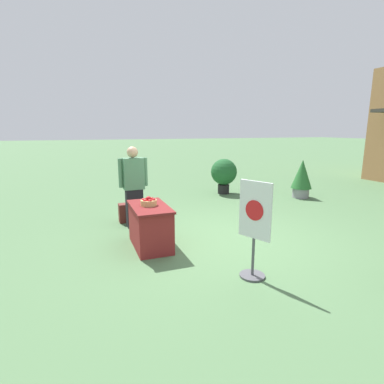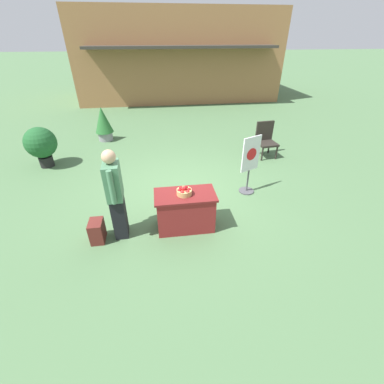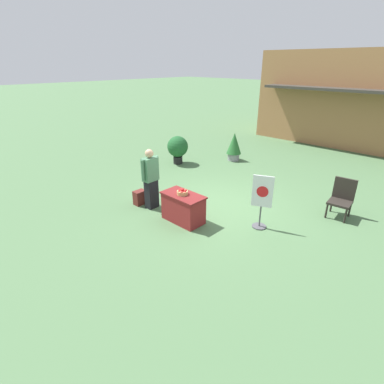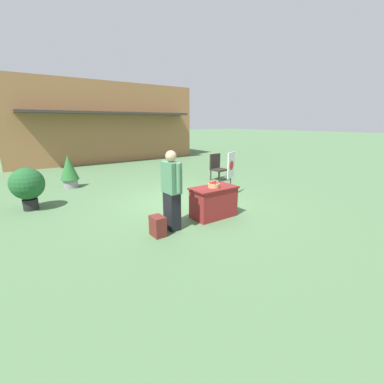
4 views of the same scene
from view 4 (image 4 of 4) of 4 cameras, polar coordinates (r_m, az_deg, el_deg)
ground_plane at (r=7.46m, az=-1.21°, el=-2.41°), size 120.00×120.00×0.00m
storefront_building at (r=17.75m, az=-19.96°, el=14.25°), size 10.61×5.71×4.41m
display_table at (r=6.29m, az=4.81°, el=-2.24°), size 1.14×0.62×0.76m
apple_basket at (r=6.16m, az=4.86°, el=1.66°), size 0.28×0.28×0.16m
person_visitor at (r=5.42m, az=-4.55°, el=0.36°), size 0.28×0.61×1.72m
backpack at (r=5.35m, az=-7.62°, el=-7.51°), size 0.24×0.34×0.42m
poster_board at (r=8.06m, az=8.60°, el=4.11°), size 0.47×0.36×1.38m
patio_chair at (r=10.37m, az=5.63°, el=5.73°), size 0.60×0.60×1.04m
potted_plant_far_right at (r=7.98m, az=-32.74°, el=1.32°), size 0.84×0.84×1.13m
potted_plant_far_left at (r=10.04m, az=-25.66°, el=4.40°), size 0.62×0.62×1.17m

